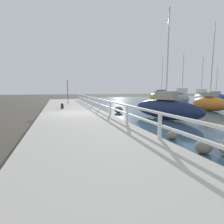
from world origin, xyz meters
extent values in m
plane|color=#4C473D|center=(0.00, 0.00, 0.00)|extent=(120.00, 120.00, 0.00)
cube|color=beige|center=(0.00, 0.00, 0.18)|extent=(4.59, 36.00, 0.36)
cube|color=white|center=(2.19, -7.36, 0.81)|extent=(0.10, 0.10, 0.90)
cube|color=white|center=(2.19, -4.42, 0.81)|extent=(0.10, 0.10, 0.90)
cube|color=white|center=(2.19, -1.47, 0.81)|extent=(0.10, 0.10, 0.90)
cube|color=white|center=(2.19, 1.47, 0.81)|extent=(0.10, 0.10, 0.90)
cube|color=white|center=(2.19, 4.42, 0.81)|extent=(0.10, 0.10, 0.90)
cube|color=white|center=(2.19, 7.36, 0.81)|extent=(0.10, 0.10, 0.90)
cube|color=white|center=(2.19, 10.31, 0.81)|extent=(0.10, 0.10, 0.90)
cube|color=white|center=(2.19, 13.25, 0.81)|extent=(0.10, 0.10, 0.90)
cube|color=white|center=(2.19, 16.20, 0.81)|extent=(0.10, 0.10, 0.90)
cube|color=white|center=(2.19, 0.00, 1.22)|extent=(0.09, 32.50, 0.08)
cube|color=white|center=(2.19, 0.00, 0.81)|extent=(0.09, 32.50, 0.08)
ellipsoid|color=slate|center=(3.26, -8.22, 0.20)|extent=(0.55, 0.49, 0.41)
ellipsoid|color=#666056|center=(3.84, 1.52, 0.28)|extent=(0.75, 0.68, 0.57)
ellipsoid|color=slate|center=(3.28, -6.59, 0.16)|extent=(0.44, 0.39, 0.33)
cylinder|color=black|center=(-0.74, 3.14, 0.52)|extent=(0.24, 0.24, 0.33)
sphere|color=black|center=(-0.74, 3.14, 0.73)|extent=(0.21, 0.21, 0.21)
cylinder|color=#514C47|center=(0.00, 7.42, 1.59)|extent=(0.07, 0.07, 2.46)
sphere|color=beige|center=(0.00, 7.42, 2.95)|extent=(0.26, 0.26, 0.26)
ellipsoid|color=gray|center=(14.31, 6.51, 0.79)|extent=(2.52, 3.50, 1.55)
cube|color=silver|center=(14.31, 6.51, 1.87)|extent=(1.36, 1.37, 0.62)
cylinder|color=silver|center=(14.31, 6.51, 4.00)|extent=(0.09, 0.09, 4.88)
ellipsoid|color=white|center=(20.33, 9.52, 0.68)|extent=(2.62, 4.05, 1.35)
cube|color=silver|center=(20.33, 9.52, 1.70)|extent=(1.43, 1.76, 0.68)
cylinder|color=silver|center=(20.33, 9.52, 4.11)|extent=(0.09, 0.09, 5.50)
ellipsoid|color=gold|center=(15.82, 13.46, 0.72)|extent=(3.23, 5.30, 1.42)
cube|color=#4C566B|center=(15.82, 13.46, 1.68)|extent=(1.44, 1.64, 0.50)
cylinder|color=silver|center=(15.82, 13.46, 4.43)|extent=(0.09, 0.09, 6.01)
ellipsoid|color=#192347|center=(5.83, -2.39, 0.67)|extent=(2.65, 5.29, 1.33)
cube|color=#9E937F|center=(5.83, -2.39, 1.62)|extent=(1.10, 1.60, 0.56)
cylinder|color=silver|center=(5.83, -2.39, 4.24)|extent=(0.09, 0.09, 5.81)
ellipsoid|color=#2D4C9E|center=(26.60, 12.51, 0.64)|extent=(2.20, 3.72, 1.26)
cube|color=#9E937F|center=(26.60, 12.51, 1.47)|extent=(1.16, 1.59, 0.40)
cylinder|color=silver|center=(26.60, 12.51, 3.65)|extent=(0.09, 0.09, 4.77)
ellipsoid|color=orange|center=(12.56, 0.46, 0.68)|extent=(1.36, 3.95, 1.35)
cube|color=#9E937F|center=(12.56, 0.46, 1.55)|extent=(0.94, 1.09, 0.39)
cylinder|color=silver|center=(12.56, 0.46, 4.69)|extent=(0.09, 0.09, 6.66)
camera|label=1|loc=(-1.10, -12.45, 2.03)|focal=28.00mm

